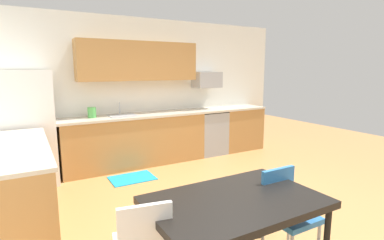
# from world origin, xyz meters

# --- Properties ---
(ground_plane) EXTENTS (12.00, 12.00, 0.00)m
(ground_plane) POSITION_xyz_m (0.00, 0.00, 0.00)
(ground_plane) COLOR #B77F47
(wall_back) EXTENTS (5.80, 0.10, 2.70)m
(wall_back) POSITION_xyz_m (0.00, 2.65, 1.35)
(wall_back) COLOR silver
(wall_back) RESTS_ON ground
(cabinet_run_back) EXTENTS (2.60, 0.60, 0.90)m
(cabinet_run_back) POSITION_xyz_m (-0.45, 2.30, 0.45)
(cabinet_run_back) COLOR #AD7A42
(cabinet_run_back) RESTS_ON ground
(cabinet_run_back_right) EXTENTS (0.95, 0.60, 0.90)m
(cabinet_run_back_right) POSITION_xyz_m (1.92, 2.30, 0.45)
(cabinet_run_back_right) COLOR #AD7A42
(cabinet_run_back_right) RESTS_ON ground
(cabinet_run_left) EXTENTS (0.60, 2.00, 0.90)m
(cabinet_run_left) POSITION_xyz_m (-2.30, 0.80, 0.45)
(cabinet_run_left) COLOR #AD7A42
(cabinet_run_left) RESTS_ON ground
(countertop_back) EXTENTS (4.80, 0.64, 0.04)m
(countertop_back) POSITION_xyz_m (0.00, 2.30, 0.92)
(countertop_back) COLOR beige
(countertop_back) RESTS_ON cabinet_run_back
(countertop_left) EXTENTS (0.64, 2.00, 0.04)m
(countertop_left) POSITION_xyz_m (-2.30, 0.80, 0.92)
(countertop_left) COLOR beige
(countertop_left) RESTS_ON cabinet_run_left
(upper_cabinets_back) EXTENTS (2.20, 0.34, 0.70)m
(upper_cabinets_back) POSITION_xyz_m (-0.30, 2.43, 1.90)
(upper_cabinets_back) COLOR #AD7A42
(refrigerator) EXTENTS (0.76, 0.70, 1.74)m
(refrigerator) POSITION_xyz_m (-2.18, 2.22, 0.87)
(refrigerator) COLOR white
(refrigerator) RESTS_ON ground
(oven_range) EXTENTS (0.60, 0.60, 0.91)m
(oven_range) POSITION_xyz_m (1.15, 2.30, 0.46)
(oven_range) COLOR #999BA0
(oven_range) RESTS_ON ground
(microwave) EXTENTS (0.54, 0.36, 0.32)m
(microwave) POSITION_xyz_m (1.15, 2.40, 1.54)
(microwave) COLOR #9EA0A5
(sink_basin) EXTENTS (0.48, 0.40, 0.14)m
(sink_basin) POSITION_xyz_m (-0.68, 2.30, 0.88)
(sink_basin) COLOR #A5A8AD
(sink_basin) RESTS_ON countertop_back
(sink_faucet) EXTENTS (0.02, 0.02, 0.24)m
(sink_faucet) POSITION_xyz_m (-0.68, 2.48, 1.04)
(sink_faucet) COLOR #B2B5BA
(sink_faucet) RESTS_ON countertop_back
(dining_table) EXTENTS (1.40, 0.90, 0.73)m
(dining_table) POSITION_xyz_m (-0.77, -1.06, 0.67)
(dining_table) COLOR black
(dining_table) RESTS_ON ground
(chair_near_table) EXTENTS (0.40, 0.40, 0.85)m
(chair_near_table) POSITION_xyz_m (-0.18, -1.06, 0.50)
(chair_near_table) COLOR #2D72B7
(chair_near_table) RESTS_ON ground
(floor_mat) EXTENTS (0.70, 0.50, 0.01)m
(floor_mat) POSITION_xyz_m (-0.75, 1.65, 0.01)
(floor_mat) COLOR #198CBF
(floor_mat) RESTS_ON ground
(kettle) EXTENTS (0.14, 0.14, 0.20)m
(kettle) POSITION_xyz_m (-1.19, 2.35, 1.02)
(kettle) COLOR #4CA54C
(kettle) RESTS_ON countertop_back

